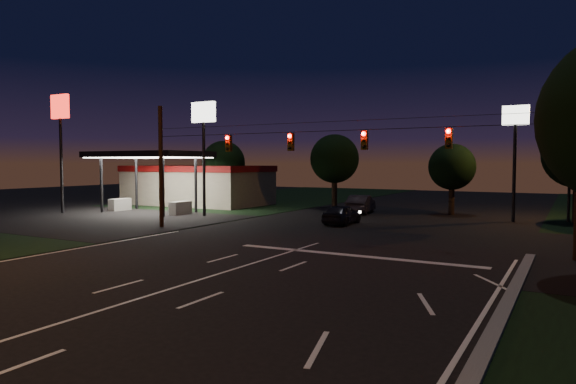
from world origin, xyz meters
The scene contains 16 objects.
ground centered at (0.00, 0.00, 0.00)m, with size 140.00×140.00×0.00m, color black.
cross_street_left centered at (-20.00, 16.00, 0.00)m, with size 20.00×16.00×0.02m, color black.
stop_bar centered at (3.00, 11.50, 0.01)m, with size 12.00×0.50×0.01m, color silver.
utility_pole_right centered at (12.00, 15.00, 0.00)m, with size 0.30×0.30×9.00m, color black.
utility_pole_left centered at (-12.00, 15.00, 0.00)m, with size 0.28×0.28×8.00m, color black.
signal_span centered at (0.00, 14.96, 5.50)m, with size 24.00×0.40×1.56m.
gas_station centered at (-21.86, 30.39, 2.38)m, with size 14.20×16.10×5.25m.
pole_sign_left_near centered at (-14.00, 22.00, 6.98)m, with size 2.20×0.30×9.10m.
pole_sign_left_far centered at (-26.00, 18.00, 7.61)m, with size 2.00×0.30×10.00m.
pole_sign_right centered at (8.00, 30.00, 6.24)m, with size 1.80×0.30×8.40m.
street_light_right_far centered at (11.24, 32.00, 5.24)m, with size 2.20×0.35×9.00m.
tree_far_a centered at (-17.98, 30.12, 4.26)m, with size 4.20×4.20×6.42m.
tree_far_b centered at (-7.98, 34.13, 4.61)m, with size 4.60×4.60×6.98m.
tree_far_c centered at (3.02, 33.10, 3.90)m, with size 3.80×3.80×5.86m.
car_oncoming_a centered at (-2.27, 22.47, 0.70)m, with size 1.65×4.10×1.40m, color black.
car_oncoming_b centered at (-3.97, 30.47, 0.78)m, with size 1.64×4.72×1.55m, color black.
Camera 1 is at (11.85, -10.40, 4.25)m, focal length 32.00 mm.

